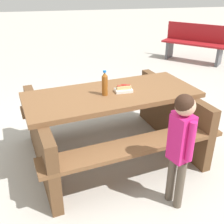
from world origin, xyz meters
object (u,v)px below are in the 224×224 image
soda_bottle (105,84)px  child_in_coat (181,138)px  park_bench_near (195,42)px  hotdog_tray (124,89)px  picnic_table (112,119)px

soda_bottle → child_in_coat: 0.97m
soda_bottle → child_in_coat: size_ratio=0.24×
child_in_coat → soda_bottle: bearing=118.6°
soda_bottle → park_bench_near: 4.44m
hotdog_tray → park_bench_near: 4.27m
child_in_coat → park_bench_near: child_in_coat is taller
soda_bottle → picnic_table: bearing=27.3°
child_in_coat → hotdog_tray: bearing=105.8°
hotdog_tray → child_in_coat: size_ratio=0.17×
picnic_table → hotdog_tray: 0.36m
picnic_table → child_in_coat: 0.98m
picnic_table → hotdog_tray: hotdog_tray is taller
picnic_table → soda_bottle: soda_bottle is taller
park_bench_near → child_in_coat: bearing=-119.3°
park_bench_near → picnic_table: bearing=-129.3°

